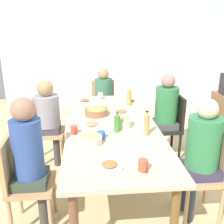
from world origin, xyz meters
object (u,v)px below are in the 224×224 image
at_px(bottle_1, 117,122).
at_px(cup_1, 100,96).
at_px(chair_0, 22,178).
at_px(plate_1, 109,165).
at_px(plate_3, 106,107).
at_px(cup_0, 74,130).
at_px(bottle_0, 147,124).
at_px(person_0, 30,155).
at_px(person_2, 202,149).
at_px(person_4, 104,97).
at_px(bottle_2, 129,96).
at_px(dining_table, 112,131).
at_px(plate_0, 130,101).
at_px(plate_2, 121,112).
at_px(bowl_2, 122,122).
at_px(person_3, 165,109).
at_px(chair_2, 208,169).
at_px(chair_1, 42,128).
at_px(chair_4, 103,104).
at_px(cup_2, 101,135).
at_px(chair_3, 171,123).
at_px(person_1, 48,114).
at_px(bowl_1, 96,111).
at_px(cup_3, 143,165).
at_px(plate_5, 85,101).
at_px(plate_4, 92,125).
at_px(bowl_0, 89,139).

bearing_deg(bottle_1, cup_1, -174.84).
distance_m(chair_0, plate_1, 0.86).
height_order(plate_1, bottle_1, bottle_1).
xyz_separation_m(plate_3, cup_0, (0.81, -0.38, 0.03)).
bearing_deg(bottle_0, person_0, -75.20).
bearing_deg(plate_3, person_2, 33.64).
xyz_separation_m(person_4, bottle_1, (1.66, 0.03, 0.19)).
height_order(bottle_0, bottle_2, bottle_2).
bearing_deg(plate_1, chair_0, -110.85).
relative_size(dining_table, plate_0, 10.67).
height_order(person_4, plate_2, person_4).
xyz_separation_m(bowl_2, bottle_2, (-0.74, 0.18, 0.07)).
xyz_separation_m(plate_1, bottle_0, (-0.58, 0.42, 0.11)).
bearing_deg(person_3, plate_2, -70.86).
relative_size(chair_2, plate_3, 4.28).
height_order(chair_0, plate_1, chair_0).
relative_size(bottle_0, bottle_2, 0.98).
bearing_deg(chair_2, chair_1, -124.25).
relative_size(chair_4, bottle_1, 4.17).
bearing_deg(bottle_2, cup_2, -22.79).
height_order(person_0, plate_2, person_0).
relative_size(chair_2, cup_2, 7.66).
bearing_deg(plate_0, chair_4, -156.35).
distance_m(chair_0, bottle_1, 1.05).
bearing_deg(chair_3, person_4, -135.31).
height_order(person_1, plate_1, person_1).
bearing_deg(bowl_1, chair_4, 172.59).
relative_size(person_4, plate_3, 5.36).
xyz_separation_m(plate_0, plate_2, (0.44, -0.17, -0.00)).
bearing_deg(bowl_2, chair_1, -123.40).
bearing_deg(bowl_1, plate_3, 153.76).
bearing_deg(cup_3, plate_5, -166.21).
bearing_deg(plate_3, chair_3, 88.52).
relative_size(chair_1, plate_4, 3.86).
bearing_deg(person_4, bowl_2, 4.06).
distance_m(chair_1, chair_4, 1.30).
distance_m(person_2, plate_4, 1.16).
xyz_separation_m(person_4, bowl_0, (1.90, -0.25, 0.14)).
height_order(cup_2, bottle_1, bottle_1).
bearing_deg(bottle_1, plate_4, -123.47).
xyz_separation_m(dining_table, plate_3, (-0.61, -0.02, 0.08)).
bearing_deg(cup_1, chair_3, 65.46).
relative_size(person_0, chair_3, 1.41).
height_order(plate_5, bowl_2, bowl_2).
xyz_separation_m(dining_table, bottle_0, (0.30, 0.32, 0.19)).
xyz_separation_m(person_0, chair_3, (-1.18, 1.64, -0.23)).
distance_m(chair_4, person_4, 0.18).
distance_m(person_4, plate_4, 1.50).
relative_size(person_2, bowl_1, 4.37).
xyz_separation_m(plate_3, cup_3, (1.57, 0.17, 0.03)).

